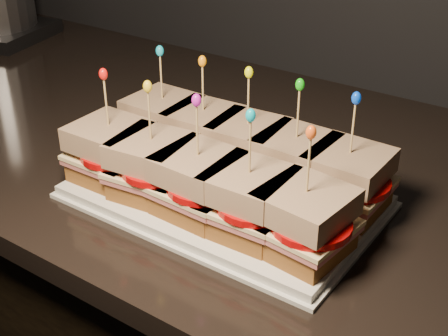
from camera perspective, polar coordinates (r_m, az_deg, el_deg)
The scene contains 74 objects.
cabinet at distance 1.36m, azimuth -3.34°, elevation -14.91°, with size 2.28×0.71×0.87m, color black.
granite_slab at distance 1.09m, azimuth -4.02°, elevation 2.48°, with size 2.32×0.75×0.04m, color black.
platter at distance 0.88m, azimuth 0.00°, elevation -2.62°, with size 0.41×0.25×0.02m, color silver.
platter_rim at distance 0.88m, azimuth 0.00°, elevation -2.96°, with size 0.42×0.27×0.01m, color silver.
sandwich_0_bread_bot at distance 0.99m, azimuth -5.48°, elevation 2.67°, with size 0.10×0.10×0.03m, color #572C11.
sandwich_0_ham at distance 0.98m, azimuth -5.53°, elevation 3.57°, with size 0.11×0.10×0.01m, color #BF5C5C.
sandwich_0_cheese at distance 0.98m, azimuth -5.55°, elevation 3.94°, with size 0.11×0.10×0.01m, color #F9E09C.
sandwich_0_tomato at distance 0.97m, azimuth -5.25°, elevation 4.04°, with size 0.10×0.10×0.01m, color #BA0707.
sandwich_0_bread_top at distance 0.97m, azimuth -5.63°, elevation 5.47°, with size 0.10×0.10×0.03m, color #572B14.
sandwich_0_pick at distance 0.95m, azimuth -5.76°, elevation 8.04°, with size 0.00×0.00×0.09m, color tan.
sandwich_0_frill at distance 0.94m, azimuth -5.90°, elevation 10.61°, with size 0.01×0.01×0.02m, color #139BB4.
sandwich_1_bread_bot at distance 0.95m, azimuth -1.85°, elevation 1.47°, with size 0.10×0.10×0.03m, color #572C11.
sandwich_1_ham at distance 0.94m, azimuth -1.87°, elevation 2.41°, with size 0.11×0.10×0.01m, color #BF5C5C.
sandwich_1_cheese at distance 0.94m, azimuth -1.87°, elevation 2.79°, with size 0.11×0.10×0.01m, color #F9E09C.
sandwich_1_tomato at distance 0.92m, azimuth -1.50°, elevation 2.88°, with size 0.10×0.10×0.01m, color #BA0707.
sandwich_1_bread_top at distance 0.92m, azimuth -1.90°, elevation 4.38°, with size 0.10×0.10×0.03m, color #572B14.
sandwich_1_pick at distance 0.91m, azimuth -1.95°, elevation 7.06°, with size 0.00×0.00×0.09m, color tan.
sandwich_1_frill at distance 0.89m, azimuth -2.00°, elevation 9.74°, with size 0.01×0.01×0.02m, color orange.
sandwich_2_bread_bot at distance 0.91m, azimuth 2.11°, elevation 0.17°, with size 0.10×0.10×0.03m, color #572C11.
sandwich_2_ham at distance 0.90m, azimuth 2.13°, elevation 1.13°, with size 0.11×0.10×0.01m, color #BF5C5C.
sandwich_2_cheese at distance 0.90m, azimuth 2.14°, elevation 1.52°, with size 0.11×0.10×0.01m, color #F9E09C.
sandwich_2_tomato at distance 0.88m, azimuth 2.59°, elevation 1.60°, with size 0.10×0.10×0.01m, color #BA0707.
sandwich_2_bread_top at distance 0.88m, azimuth 2.17°, elevation 3.17°, with size 0.10×0.10×0.03m, color #572B14.
sandwich_2_pick at distance 0.86m, azimuth 2.23°, elevation 5.94°, with size 0.00×0.00×0.09m, color tan.
sandwich_2_frill at distance 0.85m, azimuth 2.29°, elevation 8.74°, with size 0.01×0.01×0.02m, color #EBF309.
sandwich_3_bread_bot at distance 0.87m, azimuth 6.40°, elevation -1.25°, with size 0.10×0.10×0.03m, color #572C11.
sandwich_3_ham at distance 0.87m, azimuth 6.46°, elevation -0.26°, with size 0.11×0.10×0.01m, color #BF5C5C.
sandwich_3_cheese at distance 0.86m, azimuth 6.49°, elevation 0.14°, with size 0.11×0.10×0.01m, color #F9E09C.
sandwich_3_tomato at distance 0.85m, azimuth 7.02°, elevation 0.20°, with size 0.10×0.10×0.01m, color #BA0707.
sandwich_3_bread_top at distance 0.85m, azimuth 6.59°, elevation 1.83°, with size 0.10×0.10×0.03m, color #572B14.
sandwich_3_pick at distance 0.83m, azimuth 6.77°, elevation 4.69°, with size 0.00×0.00×0.09m, color tan.
sandwich_3_frill at distance 0.81m, azimuth 6.96°, elevation 7.59°, with size 0.01×0.01×0.02m, color #13B010.
sandwich_4_bread_bot at distance 0.85m, azimuth 11.01°, elevation -2.77°, with size 0.10×0.10×0.03m, color #572C11.
sandwich_4_ham at distance 0.84m, azimuth 11.12°, elevation -1.76°, with size 0.11×0.10×0.01m, color #BF5C5C.
sandwich_4_cheese at distance 0.83m, azimuth 11.16°, elevation -1.35°, with size 0.11×0.10×0.01m, color #F9E09C.
sandwich_4_tomato at distance 0.82m, azimuth 11.79°, elevation -1.31°, with size 0.10×0.10×0.01m, color #BA0707.
sandwich_4_bread_top at distance 0.82m, azimuth 11.35°, elevation 0.37°, with size 0.10×0.10×0.03m, color #572B14.
sandwich_4_pick at distance 0.80m, azimuth 11.67°, elevation 3.30°, with size 0.00×0.00×0.09m, color tan.
sandwich_4_frill at distance 0.78m, azimuth 12.00°, elevation 6.28°, with size 0.01×0.01×0.02m, color blue.
sandwich_5_bread_bot at distance 0.92m, azimuth -10.15°, elevation -0.04°, with size 0.10×0.10×0.03m, color #572C11.
sandwich_5_ham at distance 0.91m, azimuth -10.24°, elevation 0.91°, with size 0.11×0.10×0.01m, color #BF5C5C.
sandwich_5_cheese at distance 0.90m, azimuth -10.28°, elevation 1.30°, with size 0.11×0.10×0.01m, color #F9E09C.
sandwich_5_tomato at distance 0.89m, azimuth -10.03°, elevation 1.38°, with size 0.10×0.10×0.01m, color #BA0707.
sandwich_5_bread_top at distance 0.89m, azimuth -10.44°, elevation 2.93°, with size 0.10×0.10×0.03m, color #572B14.
sandwich_5_pick at distance 0.87m, azimuth -10.71°, elevation 5.67°, with size 0.00×0.00×0.09m, color tan.
sandwich_5_frill at distance 0.86m, azimuth -10.99°, elevation 8.43°, with size 0.01×0.01×0.02m, color red.
sandwich_6_bread_bot at distance 0.87m, azimuth -6.44°, elevation -1.47°, with size 0.10×0.10×0.03m, color #572C11.
sandwich_6_ham at distance 0.86m, azimuth -6.50°, elevation -0.48°, with size 0.11×0.10×0.01m, color #BF5C5C.
sandwich_6_cheese at distance 0.86m, azimuth -6.53°, elevation -0.08°, with size 0.11×0.10×0.01m, color #F9E09C.
sandwich_6_tomato at distance 0.84m, azimuth -6.20°, elevation -0.02°, with size 0.10×0.10×0.01m, color #BA0707.
sandwich_6_bread_top at distance 0.84m, azimuth -6.64°, elevation 1.62°, with size 0.10×0.10×0.03m, color #572B14.
sandwich_6_pick at distance 0.82m, azimuth -6.82°, elevation 4.50°, with size 0.00×0.00×0.09m, color tan.
sandwich_6_frill at distance 0.80m, azimuth -7.01°, elevation 7.41°, with size 0.01×0.01×0.02m, color yellow.
sandwich_7_bread_bot at distance 0.83m, azimuth -2.32°, elevation -3.06°, with size 0.10×0.10×0.03m, color #572C11.
sandwich_7_ham at distance 0.82m, azimuth -2.35°, elevation -2.03°, with size 0.11×0.10×0.01m, color #BF5C5C.
sandwich_7_cheese at distance 0.81m, azimuth -2.36°, elevation -1.61°, with size 0.11×0.10×0.01m, color #F9E09C.
sandwich_7_tomato at distance 0.80m, azimuth -1.94°, elevation -1.58°, with size 0.10×0.10×0.01m, color #BA0707.
sandwich_7_bread_top at distance 0.80m, azimuth -2.40°, elevation 0.15°, with size 0.10×0.10×0.03m, color #572B14.
sandwich_7_pick at distance 0.78m, azimuth -2.47°, elevation 3.16°, with size 0.00×0.00×0.09m, color tan.
sandwich_7_frill at distance 0.76m, azimuth -2.54°, elevation 6.21°, with size 0.01×0.01×0.02m, color #C31BAF.
sandwich_8_bread_bot at distance 0.79m, azimuth 2.23°, elevation -4.79°, with size 0.10×0.10×0.03m, color #572C11.
sandwich_8_ham at distance 0.78m, azimuth 2.25°, elevation -3.73°, with size 0.11×0.10×0.01m, color #BF5C5C.
sandwich_8_cheese at distance 0.77m, azimuth 2.26°, elevation -3.30°, with size 0.11×0.10×0.01m, color #F9E09C.
sandwich_8_tomato at distance 0.76m, azimuth 2.79°, elevation -3.30°, with size 0.10×0.10×0.01m, color #BA0707.
sandwich_8_bread_top at distance 0.76m, azimuth 2.30°, elevation -1.48°, with size 0.10×0.10×0.03m, color #572B14.
sandwich_8_pick at distance 0.74m, azimuth 2.38°, elevation 1.64°, with size 0.00×0.00×0.09m, color tan.
sandwich_8_frill at distance 0.72m, azimuth 2.45°, elevation 4.83°, with size 0.01×0.01×0.02m, color #08A6BB.
sandwich_9_bread_bot at distance 0.76m, azimuth 7.22°, elevation -6.64°, with size 0.10×0.10×0.03m, color #572C11.
sandwich_9_ham at distance 0.75m, azimuth 7.30°, elevation -5.56°, with size 0.11×0.10×0.01m, color #BF5C5C.
sandwich_9_cheese at distance 0.74m, azimuth 7.34°, elevation -5.12°, with size 0.11×0.10×0.01m, color #F9E09C.
sandwich_9_tomato at distance 0.73m, azimuth 7.98°, elevation -5.15°, with size 0.10×0.10×0.01m, color #BA0707.
sandwich_9_bread_top at distance 0.73m, azimuth 7.48°, elevation -3.26°, with size 0.10×0.10×0.03m, color #572B14.
sandwich_9_pick at distance 0.70m, azimuth 7.72°, elevation -0.05°, with size 0.00×0.00×0.09m, color tan.
sandwich_9_frill at distance 0.68m, azimuth 7.97°, elevation 3.24°, with size 0.01×0.01×0.02m, color #EB5417.
Camera 1 is at (0.63, 0.88, 1.38)m, focal length 50.00 mm.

